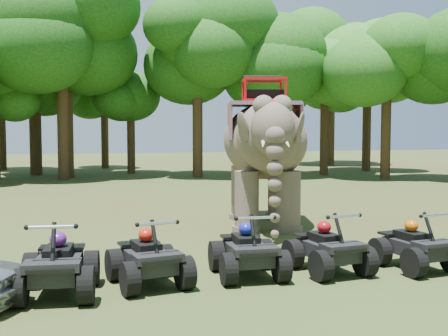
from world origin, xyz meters
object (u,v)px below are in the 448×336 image
(atv_0, at_px, (57,257))
(elephant, at_px, (264,150))
(atv_4, at_px, (416,239))
(atv_2, at_px, (248,244))
(atv_3, at_px, (328,241))
(atv_1, at_px, (148,251))

(atv_0, bearing_deg, elephant, 51.60)
(atv_0, distance_m, atv_4, 7.03)
(atv_0, xyz_separation_m, atv_2, (3.54, 0.35, -0.03))
(atv_4, bearing_deg, atv_3, 166.47)
(atv_1, bearing_deg, atv_2, -6.78)
(atv_3, bearing_deg, atv_0, 175.58)
(atv_0, relative_size, atv_2, 1.05)
(elephant, xyz_separation_m, atv_1, (-4.17, -5.59, -1.60))
(atv_3, bearing_deg, atv_1, 172.67)
(elephant, bearing_deg, atv_0, -121.12)
(atv_0, height_order, atv_2, atv_0)
(atv_2, bearing_deg, elephant, 70.59)
(elephant, bearing_deg, atv_3, -82.46)
(atv_1, relative_size, atv_3, 1.01)
(atv_0, xyz_separation_m, atv_1, (1.60, 0.25, -0.04))
(atv_0, distance_m, atv_2, 3.56)
(atv_1, bearing_deg, atv_3, -10.14)
(atv_2, bearing_deg, atv_1, -174.33)
(atv_2, distance_m, atv_4, 3.51)
(atv_1, distance_m, atv_4, 5.44)
(atv_2, distance_m, atv_3, 1.65)
(atv_4, bearing_deg, atv_1, 170.98)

